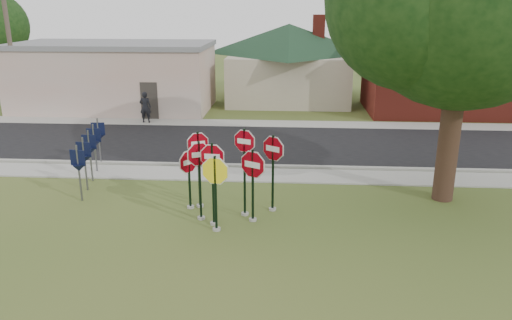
# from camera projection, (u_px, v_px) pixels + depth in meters

# --- Properties ---
(ground) EXTENTS (120.00, 120.00, 0.00)m
(ground) POSITION_uv_depth(u_px,v_px,m) (215.00, 237.00, 14.59)
(ground) COLOR #3E5720
(ground) RESTS_ON ground
(sidewalk_near) EXTENTS (60.00, 1.60, 0.06)m
(sidewalk_near) POSITION_uv_depth(u_px,v_px,m) (235.00, 175.00, 19.81)
(sidewalk_near) COLOR gray
(sidewalk_near) RESTS_ON ground
(road) EXTENTS (60.00, 7.00, 0.04)m
(road) POSITION_uv_depth(u_px,v_px,m) (245.00, 144.00, 24.10)
(road) COLOR black
(road) RESTS_ON ground
(sidewalk_far) EXTENTS (60.00, 1.60, 0.06)m
(sidewalk_far) POSITION_uv_depth(u_px,v_px,m) (252.00, 124.00, 28.18)
(sidewalk_far) COLOR gray
(sidewalk_far) RESTS_ON ground
(curb) EXTENTS (60.00, 0.20, 0.14)m
(curb) POSITION_uv_depth(u_px,v_px,m) (237.00, 166.00, 20.75)
(curb) COLOR gray
(curb) RESTS_ON ground
(stop_sign_center) EXTENTS (1.01, 0.24, 2.71)m
(stop_sign_center) POSITION_uv_depth(u_px,v_px,m) (213.00, 173.00, 14.92)
(stop_sign_center) COLOR gray
(stop_sign_center) RESTS_ON ground
(stop_sign_yellow) EXTENTS (1.12, 0.29, 2.46)m
(stop_sign_yellow) POSITION_uv_depth(u_px,v_px,m) (215.00, 183.00, 14.56)
(stop_sign_yellow) COLOR gray
(stop_sign_yellow) RESTS_ON ground
(stop_sign_left) EXTENTS (0.92, 0.48, 2.66)m
(stop_sign_left) POSITION_uv_depth(u_px,v_px,m) (200.00, 170.00, 15.31)
(stop_sign_left) COLOR gray
(stop_sign_left) RESTS_ON ground
(stop_sign_right) EXTENTS (1.04, 0.57, 2.45)m
(stop_sign_right) POSITION_uv_depth(u_px,v_px,m) (253.00, 175.00, 15.23)
(stop_sign_right) COLOR gray
(stop_sign_right) RESTS_ON ground
(stop_sign_back_right) EXTENTS (0.93, 0.39, 2.97)m
(stop_sign_back_right) POSITION_uv_depth(u_px,v_px,m) (245.00, 160.00, 15.55)
(stop_sign_back_right) COLOR gray
(stop_sign_back_right) RESTS_ON ground
(stop_sign_back_left) EXTENTS (0.91, 0.40, 2.71)m
(stop_sign_back_left) POSITION_uv_depth(u_px,v_px,m) (198.00, 159.00, 16.26)
(stop_sign_back_left) COLOR gray
(stop_sign_back_left) RESTS_ON ground
(stop_sign_far_right) EXTENTS (0.93, 0.64, 2.68)m
(stop_sign_far_right) POSITION_uv_depth(u_px,v_px,m) (273.00, 162.00, 15.98)
(stop_sign_far_right) COLOR gray
(stop_sign_far_right) RESTS_ON ground
(stop_sign_far_left) EXTENTS (0.65, 0.83, 2.15)m
(stop_sign_far_left) POSITION_uv_depth(u_px,v_px,m) (189.00, 172.00, 16.27)
(stop_sign_far_left) COLOR gray
(stop_sign_far_left) RESTS_ON ground
(route_sign_row) EXTENTS (1.43, 4.63, 2.00)m
(route_sign_row) POSITION_uv_depth(u_px,v_px,m) (90.00, 150.00, 18.85)
(route_sign_row) COLOR #59595E
(route_sign_row) RESTS_ON ground
(building_stucco) EXTENTS (12.20, 6.20, 4.20)m
(building_stucco) POSITION_uv_depth(u_px,v_px,m) (115.00, 75.00, 31.64)
(building_stucco) COLOR beige
(building_stucco) RESTS_ON ground
(building_house) EXTENTS (11.60, 11.60, 6.20)m
(building_house) POSITION_uv_depth(u_px,v_px,m) (289.00, 47.00, 34.29)
(building_house) COLOR #B4A88F
(building_house) RESTS_ON ground
(building_brick) EXTENTS (10.20, 6.20, 4.75)m
(building_brick) POSITION_uv_depth(u_px,v_px,m) (451.00, 73.00, 30.70)
(building_brick) COLOR maroon
(building_brick) RESTS_ON ground
(utility_pole_near) EXTENTS (2.20, 0.26, 9.50)m
(utility_pole_near) POSITION_uv_depth(u_px,v_px,m) (8.00, 32.00, 28.45)
(utility_pole_near) COLOR #46382E
(utility_pole_near) RESTS_ON ground
(pedestrian) EXTENTS (0.66, 0.45, 1.75)m
(pedestrian) POSITION_uv_depth(u_px,v_px,m) (145.00, 107.00, 28.10)
(pedestrian) COLOR black
(pedestrian) RESTS_ON sidewalk_far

